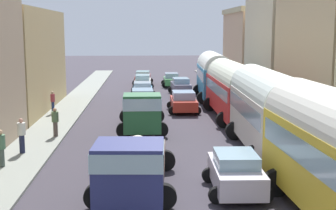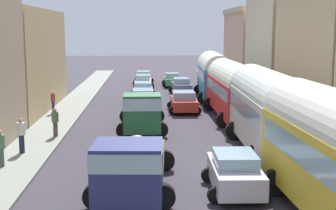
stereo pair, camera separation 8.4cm
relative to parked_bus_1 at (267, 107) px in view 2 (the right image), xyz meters
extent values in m
plane|color=#3C373F|center=(-4.60, 11.50, -2.27)|extent=(154.00, 154.00, 0.00)
cube|color=gray|center=(-11.85, 11.50, -2.20)|extent=(2.50, 70.00, 0.14)
cube|color=gray|center=(2.65, 11.50, -2.20)|extent=(2.50, 70.00, 0.14)
cube|color=tan|center=(-15.44, 12.90, 1.49)|extent=(4.68, 14.10, 7.53)
cube|color=tan|center=(6.29, 7.44, 2.10)|extent=(4.79, 11.20, 8.75)
cube|color=#C7B797|center=(6.83, 18.87, 4.18)|extent=(5.87, 9.93, 12.90)
cube|color=tan|center=(5.99, 30.69, 1.67)|extent=(4.19, 11.73, 7.88)
cube|color=tan|center=(5.99, 30.69, 5.88)|extent=(4.61, 11.73, 0.54)
cylinder|color=black|center=(-1.26, -6.24, -1.77)|extent=(1.00, 0.35, 1.00)
cylinder|color=black|center=(1.06, -6.16, -1.77)|extent=(1.00, 0.35, 1.00)
cube|color=beige|center=(0.00, 0.00, -0.56)|extent=(2.66, 8.74, 2.42)
cylinder|color=silver|center=(0.00, 0.00, 0.65)|extent=(2.60, 8.57, 2.38)
cube|color=#99B7C6|center=(0.00, 0.00, -0.03)|extent=(2.69, 8.05, 0.78)
cylinder|color=black|center=(-1.08, 2.72, -1.77)|extent=(1.00, 0.35, 1.00)
cylinder|color=black|center=(1.22, 2.66, -1.77)|extent=(1.00, 0.35, 1.00)
cylinder|color=black|center=(-1.22, -2.66, -1.77)|extent=(1.00, 0.35, 1.00)
cylinder|color=black|center=(1.08, -2.72, -1.77)|extent=(1.00, 0.35, 1.00)
cube|color=red|center=(0.00, 9.00, -0.67)|extent=(2.44, 9.91, 2.21)
cylinder|color=silver|center=(0.00, 9.00, 0.44)|extent=(2.39, 9.71, 2.34)
cube|color=#99B7C6|center=(0.00, 9.00, -0.18)|extent=(2.48, 9.12, 0.71)
cylinder|color=black|center=(-1.15, 12.06, -1.77)|extent=(1.00, 0.35, 1.00)
cylinder|color=black|center=(1.12, 12.07, -1.77)|extent=(1.00, 0.35, 1.00)
cylinder|color=black|center=(-1.12, 5.93, -1.77)|extent=(1.00, 0.35, 1.00)
cylinder|color=black|center=(1.15, 5.94, -1.77)|extent=(1.00, 0.35, 1.00)
cube|color=teal|center=(0.00, 18.00, -0.57)|extent=(2.77, 8.40, 2.39)
cylinder|color=silver|center=(0.00, 18.00, 0.62)|extent=(2.72, 8.23, 2.35)
cube|color=#99B7C6|center=(0.00, 18.00, -0.05)|extent=(2.79, 7.74, 0.77)
cylinder|color=black|center=(-1.02, 20.62, -1.77)|extent=(1.00, 0.35, 1.00)
cylinder|color=black|center=(1.25, 20.52, -1.77)|extent=(1.00, 0.35, 1.00)
cylinder|color=black|center=(-1.25, 15.48, -1.77)|extent=(1.00, 0.35, 1.00)
cylinder|color=black|center=(1.02, 15.38, -1.77)|extent=(1.00, 0.35, 1.00)
cube|color=navy|center=(-6.61, -7.57, -0.85)|extent=(2.38, 2.14, 1.93)
cube|color=#99B7C6|center=(-6.61, -7.57, -0.31)|extent=(2.43, 2.23, 0.62)
cube|color=brown|center=(-6.40, -3.85, -1.55)|extent=(2.57, 5.54, 0.55)
ellipsoid|color=#ECE7C6|center=(-6.05, -5.73, -1.01)|extent=(1.03, 0.99, 0.53)
ellipsoid|color=beige|center=(-6.47, -2.62, -1.02)|extent=(0.92, 0.87, 0.51)
ellipsoid|color=beige|center=(-6.40, -2.29, -1.05)|extent=(0.91, 0.99, 0.44)
ellipsoid|color=#EAE7C3|center=(-6.93, -4.86, -0.62)|extent=(1.03, 0.99, 0.55)
cylinder|color=black|center=(-5.46, -7.34, -1.82)|extent=(0.90, 0.32, 0.90)
cylinder|color=black|center=(-7.73, -7.21, -1.82)|extent=(0.90, 0.32, 0.90)
cylinder|color=black|center=(-5.21, -2.88, -1.82)|extent=(0.90, 0.32, 0.90)
cylinder|color=black|center=(-7.48, -2.76, -1.82)|extent=(0.90, 0.32, 0.90)
cube|color=#265E36|center=(-6.20, 3.11, -0.78)|extent=(2.07, 1.84, 2.08)
cube|color=#99B7C6|center=(-6.20, 3.11, -0.20)|extent=(2.11, 1.91, 0.67)
cube|color=brown|center=(-6.23, 6.72, -1.55)|extent=(2.09, 5.42, 0.55)
ellipsoid|color=silver|center=(-6.66, 5.81, -1.04)|extent=(1.14, 1.14, 0.46)
ellipsoid|color=silver|center=(-5.96, 5.76, -1.04)|extent=(0.87, 0.69, 0.46)
ellipsoid|color=silver|center=(-6.41, 6.05, -1.00)|extent=(0.94, 1.11, 0.54)
ellipsoid|color=beige|center=(-6.12, 8.49, -0.67)|extent=(1.01, 1.16, 0.50)
ellipsoid|color=beige|center=(-6.65, 5.42, -0.70)|extent=(0.71, 0.84, 0.47)
cylinder|color=black|center=(-5.18, 3.47, -1.82)|extent=(0.90, 0.31, 0.90)
cylinder|color=black|center=(-7.23, 3.45, -1.82)|extent=(0.90, 0.31, 0.90)
cylinder|color=black|center=(-5.21, 7.80, -1.82)|extent=(0.90, 0.31, 0.90)
cylinder|color=black|center=(-7.26, 7.79, -1.82)|extent=(0.90, 0.31, 0.90)
cube|color=silver|center=(-6.20, 13.25, -1.63)|extent=(1.94, 4.26, 0.74)
cube|color=#8FB2CF|center=(-6.20, 13.25, -1.00)|extent=(1.66, 2.24, 0.52)
cylinder|color=black|center=(-5.26, 11.98, -1.97)|extent=(0.60, 0.21, 0.60)
cylinder|color=black|center=(-7.06, 11.92, -1.97)|extent=(0.60, 0.21, 0.60)
cylinder|color=black|center=(-5.34, 14.58, -1.97)|extent=(0.60, 0.21, 0.60)
cylinder|color=black|center=(-7.14, 14.52, -1.97)|extent=(0.60, 0.21, 0.60)
cube|color=#468BBD|center=(-6.20, 18.75, -1.67)|extent=(1.72, 3.94, 0.66)
cube|color=#A5BBC9|center=(-6.20, 18.75, -1.07)|extent=(1.50, 2.05, 0.53)
cylinder|color=black|center=(-5.37, 17.53, -1.97)|extent=(0.60, 0.21, 0.60)
cylinder|color=black|center=(-7.05, 17.54, -1.97)|extent=(0.60, 0.21, 0.60)
cylinder|color=black|center=(-5.35, 19.96, -1.97)|extent=(0.60, 0.21, 0.60)
cylinder|color=black|center=(-7.03, 19.97, -1.97)|extent=(0.60, 0.21, 0.60)
cube|color=silver|center=(-6.20, 24.25, -1.58)|extent=(1.72, 4.06, 0.83)
cube|color=#98C3C9|center=(-6.20, 24.25, -0.92)|extent=(1.46, 2.13, 0.50)
cylinder|color=black|center=(-5.47, 22.98, -1.97)|extent=(0.60, 0.21, 0.60)
cylinder|color=black|center=(-7.03, 23.04, -1.97)|extent=(0.60, 0.21, 0.60)
cylinder|color=black|center=(-5.37, 25.46, -1.97)|extent=(0.60, 0.21, 0.60)
cylinder|color=black|center=(-6.93, 25.52, -1.97)|extent=(0.60, 0.21, 0.60)
cube|color=#B0362B|center=(-6.20, 29.75, -1.64)|extent=(1.81, 4.20, 0.73)
cube|color=#8EC3C2|center=(-6.20, 29.75, -1.03)|extent=(1.53, 2.21, 0.48)
cylinder|color=black|center=(-5.44, 28.44, -1.97)|extent=(0.60, 0.21, 0.60)
cylinder|color=black|center=(-7.07, 28.51, -1.97)|extent=(0.60, 0.21, 0.60)
cylinder|color=black|center=(-5.33, 30.99, -1.97)|extent=(0.60, 0.21, 0.60)
cylinder|color=black|center=(-6.96, 31.06, -1.97)|extent=(0.60, 0.21, 0.60)
cube|color=silver|center=(-2.68, -5.78, -1.60)|extent=(1.80, 3.76, 0.81)
cube|color=#8EAEBD|center=(-2.68, -5.78, -0.97)|extent=(1.55, 1.97, 0.45)
cylinder|color=black|center=(-3.51, -4.61, -1.97)|extent=(0.60, 0.21, 0.60)
cylinder|color=black|center=(-1.80, -4.65, -1.97)|extent=(0.60, 0.21, 0.60)
cylinder|color=black|center=(-3.56, -6.91, -1.97)|extent=(0.60, 0.21, 0.60)
cylinder|color=black|center=(-1.86, -6.95, -1.97)|extent=(0.60, 0.21, 0.60)
cube|color=#B43021|center=(-3.16, 11.82, -1.64)|extent=(1.80, 3.99, 0.73)
cube|color=#90ABCC|center=(-3.16, 11.82, -1.01)|extent=(1.58, 2.08, 0.54)
cylinder|color=black|center=(-4.05, 13.06, -1.97)|extent=(0.60, 0.21, 0.60)
cylinder|color=black|center=(-2.26, 13.05, -1.97)|extent=(0.60, 0.21, 0.60)
cylinder|color=black|center=(-4.06, 10.58, -1.97)|extent=(0.60, 0.21, 0.60)
cylinder|color=black|center=(-2.27, 10.58, -1.97)|extent=(0.60, 0.21, 0.60)
cube|color=slate|center=(-2.63, 21.06, -1.58)|extent=(1.74, 4.03, 0.84)
cube|color=#94B8CD|center=(-2.63, 21.06, -0.92)|extent=(1.48, 2.12, 0.47)
cylinder|color=black|center=(-3.47, 22.26, -1.97)|extent=(0.60, 0.21, 0.60)
cylinder|color=black|center=(-1.89, 22.32, -1.97)|extent=(0.60, 0.21, 0.60)
cylinder|color=black|center=(-3.38, 19.80, -1.97)|extent=(0.60, 0.21, 0.60)
cylinder|color=black|center=(-1.79, 19.86, -1.97)|extent=(0.60, 0.21, 0.60)
cube|color=#439048|center=(-3.13, 27.54, -1.66)|extent=(1.57, 3.72, 0.68)
cube|color=#9DAEC2|center=(-3.13, 27.54, -1.06)|extent=(1.37, 1.94, 0.52)
cylinder|color=black|center=(-3.90, 28.69, -1.97)|extent=(0.60, 0.21, 0.60)
cylinder|color=black|center=(-2.35, 28.69, -1.97)|extent=(0.60, 0.21, 0.60)
cylinder|color=black|center=(-3.91, 26.39, -1.97)|extent=(0.60, 0.21, 0.60)
cylinder|color=black|center=(-2.36, 26.38, -1.97)|extent=(0.60, 0.21, 0.60)
cylinder|color=#1E223B|center=(-12.02, -0.09, -2.20)|extent=(0.22, 0.22, 0.14)
cylinder|color=#1E223B|center=(-12.02, -0.09, -1.68)|extent=(0.36, 0.36, 0.90)
cylinder|color=silver|center=(-12.02, -0.09, -0.94)|extent=(0.55, 0.55, 0.60)
sphere|color=tan|center=(-12.02, -0.09, -0.53)|extent=(0.21, 0.21, 0.21)
cylinder|color=navy|center=(-12.59, 10.83, -2.20)|extent=(0.17, 0.17, 0.14)
cylinder|color=navy|center=(-12.59, 10.83, -1.71)|extent=(0.25, 0.25, 0.84)
cylinder|color=#91323A|center=(-12.59, 10.83, -1.02)|extent=(0.39, 0.39, 0.54)
sphere|color=tan|center=(-12.59, 10.83, -0.64)|extent=(0.21, 0.21, 0.21)
cylinder|color=#435047|center=(-12.33, -2.39, -2.20)|extent=(0.22, 0.22, 0.14)
cylinder|color=#435047|center=(-12.33, -2.39, -1.73)|extent=(0.28, 0.28, 0.80)
cylinder|color=#4C7353|center=(-12.33, -2.39, -1.02)|extent=(0.44, 0.44, 0.62)
sphere|color=tan|center=(-12.33, -2.39, -0.60)|extent=(0.23, 0.23, 0.23)
cylinder|color=#51433D|center=(-11.06, 3.45, -2.20)|extent=(0.21, 0.21, 0.14)
cylinder|color=#51433D|center=(-11.06, 3.45, -1.72)|extent=(0.30, 0.30, 0.83)
cylinder|color=#4E6641|center=(-11.06, 3.45, -1.01)|extent=(0.46, 0.46, 0.58)
sphere|color=tan|center=(-11.06, 3.45, -0.62)|extent=(0.21, 0.21, 0.21)
camera|label=1|loc=(-6.10, -22.62, 3.80)|focal=50.30mm
camera|label=2|loc=(-6.01, -22.62, 3.80)|focal=50.30mm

